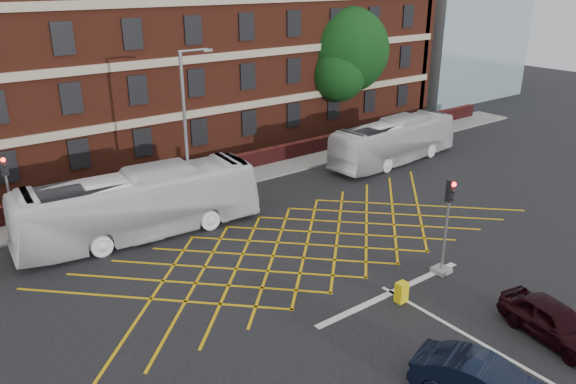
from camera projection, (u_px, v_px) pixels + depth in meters
ground at (335, 260)px, 25.40m from camera, size 120.00×120.00×0.00m
victorian_building at (130, 39)px, 38.98m from camera, size 51.00×12.17×20.40m
boundary_wall at (195, 173)px, 34.83m from camera, size 56.00×0.50×1.10m
far_pavement at (204, 185)px, 34.27m from camera, size 60.00×3.00×0.12m
glass_block at (446, 47)px, 58.32m from camera, size 14.00×10.00×10.00m
box_junction_hatching at (307, 244)px, 26.88m from camera, size 8.22×8.22×0.02m
stop_line at (392, 293)px, 22.80m from camera, size 8.00×0.30×0.02m
centre_line at (542, 378)px, 17.98m from camera, size 0.15×14.00×0.02m
bus_left at (140, 204)px, 27.24m from camera, size 12.02×3.80×3.29m
bus_right at (394, 141)px, 38.11m from camera, size 10.78×3.28×2.96m
car_navy at (484, 383)px, 16.74m from camera, size 2.76×4.55×1.42m
car_maroon at (554, 321)px, 19.75m from camera, size 2.33×4.28×1.38m
deciduous_tree at (345, 56)px, 44.35m from camera, size 7.26×6.81×9.87m
traffic_light_near at (445, 236)px, 23.73m from camera, size 0.70×0.70×4.27m
traffic_light_far at (12, 206)px, 26.72m from camera, size 0.70×0.70×4.27m
street_lamp at (189, 162)px, 29.16m from camera, size 2.25×1.00×8.65m
utility_cabinet at (401, 292)px, 22.06m from camera, size 0.45×0.37×0.84m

